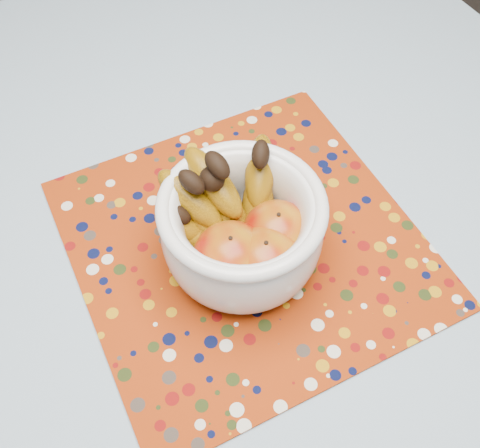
{
  "coord_description": "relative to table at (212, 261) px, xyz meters",
  "views": [
    {
      "loc": [
        -0.17,
        -0.4,
        1.4
      ],
      "look_at": [
        0.02,
        -0.06,
        0.83
      ],
      "focal_mm": 42.0,
      "sensor_mm": 36.0,
      "label": 1
    }
  ],
  "objects": [
    {
      "name": "table",
      "position": [
        0.0,
        0.0,
        0.0
      ],
      "size": [
        1.2,
        1.2,
        0.75
      ],
      "color": "brown",
      "rests_on": "ground"
    },
    {
      "name": "fruit_bowl",
      "position": [
        0.01,
        -0.06,
        0.16
      ],
      "size": [
        0.24,
        0.22,
        0.17
      ],
      "color": "white",
      "rests_on": "placemat"
    },
    {
      "name": "placemat",
      "position": [
        0.03,
        -0.04,
        0.09
      ],
      "size": [
        0.45,
        0.45,
        0.0
      ],
      "primitive_type": "cube",
      "rotation": [
        0.0,
        0.0,
        -0.03
      ],
      "color": "maroon",
      "rests_on": "tablecloth"
    },
    {
      "name": "tablecloth",
      "position": [
        0.0,
        0.0,
        0.08
      ],
      "size": [
        1.32,
        1.32,
        0.01
      ],
      "primitive_type": "cube",
      "color": "#6085A0",
      "rests_on": "table"
    }
  ]
}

